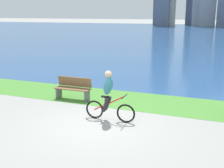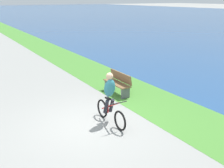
% 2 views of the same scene
% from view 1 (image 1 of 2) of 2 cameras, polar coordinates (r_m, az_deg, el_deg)
% --- Properties ---
extents(ground_plane, '(300.00, 300.00, 0.00)m').
position_cam_1_polar(ground_plane, '(9.19, -3.06, -8.10)').
color(ground_plane, gray).
extents(grass_strip_bayside, '(120.00, 2.49, 0.01)m').
position_cam_1_polar(grass_strip_bayside, '(11.75, 2.79, -3.10)').
color(grass_strip_bayside, '#478433').
rests_on(grass_strip_bayside, ground).
extents(bay_water_surface, '(300.00, 81.10, 0.00)m').
position_cam_1_polar(bay_water_surface, '(52.69, 17.61, 9.55)').
color(bay_water_surface, navy).
rests_on(bay_water_surface, ground).
extents(cyclist_lead, '(1.72, 0.52, 1.66)m').
position_cam_1_polar(cyclist_lead, '(9.28, -0.66, -2.40)').
color(cyclist_lead, black).
rests_on(cyclist_lead, ground).
extents(bench_far_along_path, '(1.50, 0.47, 0.90)m').
position_cam_1_polar(bench_far_along_path, '(11.82, -7.70, -0.85)').
color(bench_far_along_path, brown).
rests_on(bench_far_along_path, ground).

